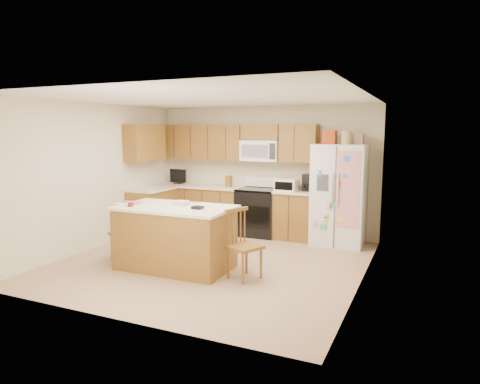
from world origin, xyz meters
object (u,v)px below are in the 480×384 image
at_px(stove, 258,211).
at_px(windsor_chair_left, 125,233).
at_px(windsor_chair_back, 194,230).
at_px(island, 175,237).
at_px(windsor_chair_right, 243,246).
at_px(refrigerator, 339,194).

height_order(stove, windsor_chair_left, stove).
height_order(stove, windsor_chair_back, stove).
height_order(island, windsor_chair_back, island).
relative_size(windsor_chair_back, windsor_chair_right, 0.97).
bearing_deg(windsor_chair_right, island, 179.94).
bearing_deg(windsor_chair_left, refrigerator, 38.40).
xyz_separation_m(refrigerator, windsor_chair_back, (-1.96, -1.76, -0.48)).
bearing_deg(refrigerator, windsor_chair_left, -141.60).
bearing_deg(windsor_chair_back, windsor_chair_right, -27.73).
relative_size(windsor_chair_left, windsor_chair_right, 0.93).
xyz_separation_m(island, windsor_chair_right, (1.10, -0.00, -0.01)).
height_order(windsor_chair_back, windsor_chair_right, windsor_chair_right).
bearing_deg(stove, island, -98.78).
height_order(stove, refrigerator, refrigerator).
bearing_deg(windsor_chair_left, stove, 60.60).
relative_size(island, windsor_chair_left, 1.98).
xyz_separation_m(refrigerator, windsor_chair_right, (-0.84, -2.35, -0.46)).
relative_size(stove, windsor_chair_left, 1.25).
bearing_deg(refrigerator, windsor_chair_right, -109.64).
distance_m(island, windsor_chair_back, 0.59).
bearing_deg(windsor_chair_left, windsor_chair_right, -1.43).
relative_size(refrigerator, windsor_chair_right, 2.10).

